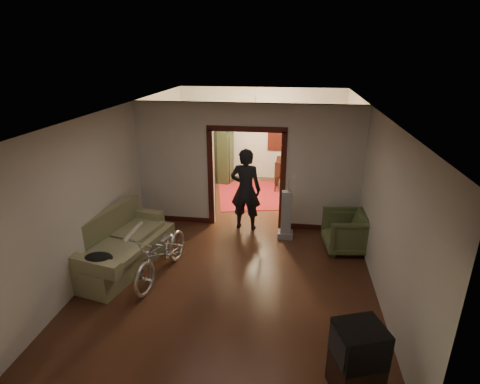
% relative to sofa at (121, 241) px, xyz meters
% --- Properties ---
extents(floor, '(5.00, 8.50, 0.01)m').
position_rel_sofa_xyz_m(floor, '(2.09, 1.34, -0.51)').
color(floor, '#351A10').
rests_on(floor, ground).
extents(ceiling, '(5.00, 8.50, 0.01)m').
position_rel_sofa_xyz_m(ceiling, '(2.09, 1.34, 2.29)').
color(ceiling, white).
rests_on(ceiling, floor).
extents(wall_back, '(5.00, 0.02, 2.80)m').
position_rel_sofa_xyz_m(wall_back, '(2.09, 5.59, 0.89)').
color(wall_back, beige).
rests_on(wall_back, floor).
extents(wall_left, '(0.02, 8.50, 2.80)m').
position_rel_sofa_xyz_m(wall_left, '(-0.41, 1.34, 0.89)').
color(wall_left, beige).
rests_on(wall_left, floor).
extents(wall_right, '(0.02, 8.50, 2.80)m').
position_rel_sofa_xyz_m(wall_right, '(4.59, 1.34, 0.89)').
color(wall_right, beige).
rests_on(wall_right, floor).
extents(partition_wall, '(5.00, 0.14, 2.80)m').
position_rel_sofa_xyz_m(partition_wall, '(2.09, 2.09, 0.89)').
color(partition_wall, beige).
rests_on(partition_wall, floor).
extents(door_casing, '(1.74, 0.20, 2.32)m').
position_rel_sofa_xyz_m(door_casing, '(2.09, 2.09, 0.59)').
color(door_casing, '#35100C').
rests_on(door_casing, floor).
extents(far_window, '(0.98, 0.06, 1.28)m').
position_rel_sofa_xyz_m(far_window, '(2.79, 5.55, 1.04)').
color(far_window, black).
rests_on(far_window, wall_back).
extents(chandelier, '(0.24, 0.24, 0.24)m').
position_rel_sofa_xyz_m(chandelier, '(2.09, 3.84, 1.84)').
color(chandelier, '#FFE0A5').
rests_on(chandelier, ceiling).
extents(light_switch, '(0.08, 0.01, 0.12)m').
position_rel_sofa_xyz_m(light_switch, '(3.14, 2.01, 0.74)').
color(light_switch, silver).
rests_on(light_switch, partition_wall).
extents(sofa, '(1.44, 2.36, 1.01)m').
position_rel_sofa_xyz_m(sofa, '(0.00, 0.00, 0.00)').
color(sofa, '#767850').
rests_on(sofa, floor).
extents(rolled_paper, '(0.10, 0.83, 0.10)m').
position_rel_sofa_xyz_m(rolled_paper, '(0.10, 0.30, 0.02)').
color(rolled_paper, beige).
rests_on(rolled_paper, sofa).
extents(jacket, '(0.47, 0.35, 0.14)m').
position_rel_sofa_xyz_m(jacket, '(0.05, -0.91, 0.17)').
color(jacket, black).
rests_on(jacket, sofa).
extents(bicycle, '(0.88, 1.86, 0.94)m').
position_rel_sofa_xyz_m(bicycle, '(0.88, -0.26, -0.04)').
color(bicycle, silver).
rests_on(bicycle, floor).
extents(armchair, '(0.98, 0.96, 0.80)m').
position_rel_sofa_xyz_m(armchair, '(4.24, 1.19, -0.11)').
color(armchair, '#4E5B33').
rests_on(armchair, floor).
extents(tv_stand, '(0.66, 0.63, 0.48)m').
position_rel_sofa_xyz_m(tv_stand, '(3.95, -2.27, -0.27)').
color(tv_stand, black).
rests_on(tv_stand, floor).
extents(crt_tv, '(0.67, 0.63, 0.46)m').
position_rel_sofa_xyz_m(crt_tv, '(3.95, -2.27, 0.19)').
color(crt_tv, black).
rests_on(crt_tv, tv_stand).
extents(vacuum, '(0.33, 0.27, 1.07)m').
position_rel_sofa_xyz_m(vacuum, '(3.01, 1.55, 0.03)').
color(vacuum, gray).
rests_on(vacuum, floor).
extents(person, '(0.72, 0.51, 1.87)m').
position_rel_sofa_xyz_m(person, '(2.09, 1.89, 0.43)').
color(person, black).
rests_on(person, floor).
extents(oriental_rug, '(2.17, 2.57, 0.02)m').
position_rel_sofa_xyz_m(oriental_rug, '(1.95, 3.94, -0.50)').
color(oriental_rug, maroon).
rests_on(oriental_rug, floor).
extents(locker, '(0.96, 0.66, 1.76)m').
position_rel_sofa_xyz_m(locker, '(0.82, 5.00, 0.37)').
color(locker, '#28311D').
rests_on(locker, floor).
extents(globe, '(0.27, 0.27, 0.27)m').
position_rel_sofa_xyz_m(globe, '(0.82, 5.00, 1.43)').
color(globe, '#1E5972').
rests_on(globe, locker).
extents(desk, '(1.11, 0.70, 0.78)m').
position_rel_sofa_xyz_m(desk, '(3.14, 5.04, -0.12)').
color(desk, black).
rests_on(desk, floor).
extents(desk_chair, '(0.48, 0.48, 0.90)m').
position_rel_sofa_xyz_m(desk_chair, '(2.81, 4.46, -0.06)').
color(desk_chair, black).
rests_on(desk_chair, floor).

